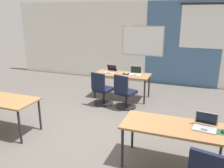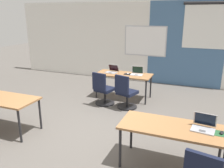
{
  "view_description": "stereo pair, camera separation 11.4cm",
  "coord_description": "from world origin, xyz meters",
  "views": [
    {
      "loc": [
        1.97,
        -3.99,
        2.38
      ],
      "look_at": [
        0.36,
        0.39,
        0.97
      ],
      "focal_mm": 37.28,
      "sensor_mm": 36.0,
      "label": 1
    },
    {
      "loc": [
        2.08,
        -3.95,
        2.38
      ],
      "look_at": [
        0.36,
        0.39,
        0.97
      ],
      "focal_mm": 37.28,
      "sensor_mm": 36.0,
      "label": 2
    }
  ],
  "objects": [
    {
      "name": "mousepad_near_right_end",
      "position": [
        2.45,
        -0.58,
        0.72
      ],
      "size": [
        0.22,
        0.19,
        0.0
      ],
      "color": "#23512D",
      "rests_on": "desk_near_right"
    },
    {
      "name": "mouse_far_right",
      "position": [
        0.12,
        2.22,
        0.74
      ],
      "size": [
        0.06,
        0.1,
        0.03
      ],
      "color": "#B2B2B7",
      "rests_on": "mousepad_far_right"
    },
    {
      "name": "chair_far_right",
      "position": [
        0.32,
        1.45,
        0.38
      ],
      "size": [
        0.55,
        0.6,
        0.92
      ],
      "rotation": [
        0.0,
        0.0,
        2.84
      ],
      "color": "black",
      "rests_on": "ground"
    },
    {
      "name": "desk_near_right",
      "position": [
        1.75,
        -0.6,
        0.66
      ],
      "size": [
        1.6,
        0.7,
        0.72
      ],
      "color": "olive",
      "rests_on": "ground"
    },
    {
      "name": "laptop_far_left",
      "position": [
        -0.38,
        2.25,
        0.77
      ],
      "size": [
        0.37,
        0.36,
        0.22
      ],
      "rotation": [
        0.0,
        0.0,
        -0.15
      ],
      "color": "#9E9EA3",
      "rests_on": "desk_far_center"
    },
    {
      "name": "laptop_far_right",
      "position": [
        0.38,
        2.26,
        0.77
      ],
      "size": [
        0.35,
        0.3,
        0.23
      ],
      "rotation": [
        0.0,
        0.0,
        0.07
      ],
      "color": "silver",
      "rests_on": "desk_far_center"
    },
    {
      "name": "mousepad_far_right",
      "position": [
        0.12,
        2.22,
        0.72
      ],
      "size": [
        0.22,
        0.19,
        0.0
      ],
      "color": "black",
      "rests_on": "desk_far_center"
    },
    {
      "name": "back_wall_assembly",
      "position": [
        0.05,
        4.2,
        1.41
      ],
      "size": [
        10.0,
        0.27,
        2.8
      ],
      "color": "silver",
      "rests_on": "ground"
    },
    {
      "name": "ground_plane",
      "position": [
        0.0,
        0.0,
        0.0
      ],
      "size": [
        24.0,
        24.0,
        0.0
      ],
      "color": "#56514C"
    },
    {
      "name": "mouse_near_right_end",
      "position": [
        2.45,
        -0.58,
        0.74
      ],
      "size": [
        0.07,
        0.11,
        0.03
      ],
      "color": "black",
      "rests_on": "mousepad_near_right_end"
    },
    {
      "name": "chair_far_left",
      "position": [
        -0.33,
        1.48,
        0.38
      ],
      "size": [
        0.53,
        0.58,
        0.92
      ],
      "rotation": [
        0.0,
        0.0,
        2.92
      ],
      "color": "black",
      "rests_on": "ground"
    },
    {
      "name": "desk_far_center",
      "position": [
        0.0,
        2.2,
        0.66
      ],
      "size": [
        1.6,
        0.7,
        0.72
      ],
      "color": "olive",
      "rests_on": "ground"
    },
    {
      "name": "laptop_near_right_end",
      "position": [
        2.2,
        -0.52,
        0.77
      ],
      "size": [
        0.36,
        0.33,
        0.23
      ],
      "rotation": [
        0.0,
        0.0,
        -0.13
      ],
      "color": "#9E9EA3",
      "rests_on": "desk_near_right"
    }
  ]
}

